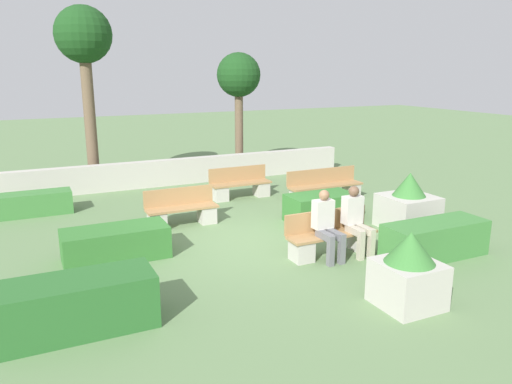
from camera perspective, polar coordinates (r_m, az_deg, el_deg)
name	(u,v)px	position (r m, az deg, el deg)	size (l,w,h in m)	color
ground_plane	(253,241)	(10.39, -0.34, -5.60)	(60.00, 60.00, 0.00)	#607F51
perimeter_wall	(174,172)	(15.50, -9.41, 2.28)	(11.58, 0.30, 0.79)	#B7B2A8
bench_front	(331,238)	(9.67, 8.57, -5.28)	(1.81, 0.48, 0.84)	#A37A4C
bench_left_side	(241,187)	(13.72, -1.78, 0.61)	(1.70, 0.49, 0.84)	#A37A4C
bench_right_side	(182,212)	(11.43, -8.47, -2.29)	(1.63, 0.48, 0.84)	#A37A4C
bench_back	(325,188)	(13.59, 7.88, 0.44)	(2.14, 0.49, 0.84)	#A37A4C
person_seated_man	(327,222)	(9.32, 8.06, -3.45)	(0.38, 0.64, 1.30)	slate
person_seated_woman	(356,218)	(9.69, 11.37, -2.88)	(0.38, 0.64, 1.31)	#B2A893
hedge_block_near_left	(30,204)	(13.30, -24.42, -1.26)	(1.92, 0.64, 0.55)	#3D7A38
hedge_block_near_right	(78,305)	(7.31, -19.68, -12.05)	(2.05, 0.83, 0.75)	#286028
hedge_block_mid_left	(321,207)	(11.76, 7.39, -1.76)	(1.58, 0.86, 0.63)	#33702D
hedge_block_mid_right	(435,239)	(10.03, 19.75, -5.13)	(2.06, 0.76, 0.68)	#3D7A38
hedge_block_far_left	(116,243)	(9.72, -15.73, -5.67)	(1.92, 0.84, 0.60)	#33702D
planter_corner_left	(408,272)	(7.83, 17.03, -8.73)	(0.88, 0.88, 1.16)	#B7B2A8
planter_corner_right	(408,205)	(11.57, 16.99, -1.45)	(1.08, 1.08, 1.26)	#B7B2A8
tree_leftmost	(84,43)	(15.55, -19.08, 15.81)	(1.61, 1.61, 5.22)	brown
tree_center_left	(239,78)	(17.24, -2.00, 12.85)	(1.48, 1.48, 4.01)	brown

